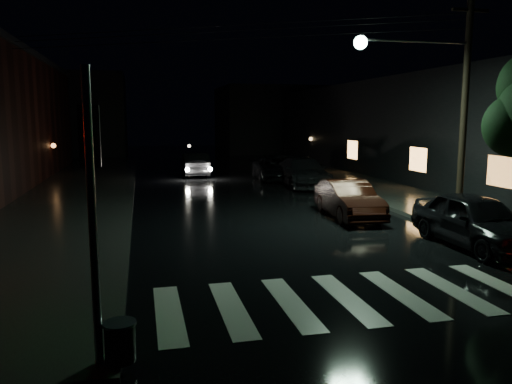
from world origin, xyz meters
TOP-DOWN VIEW (x-y plane):
  - ground at (0.00, 0.00)m, footprint 120.00×120.00m
  - sidewalk_left at (-5.00, 14.00)m, footprint 6.00×44.00m
  - sidewalk_right at (10.00, 14.00)m, footprint 4.00×44.00m
  - building_right at (17.00, 18.00)m, footprint 10.00×40.00m
  - building_far_left at (-10.00, 45.00)m, footprint 14.00×10.00m
  - building_far_right at (14.00, 45.00)m, footprint 14.00×10.00m
  - crosswalk at (3.00, 0.50)m, footprint 9.00×3.00m
  - signal_pole_corner at (-2.14, -1.46)m, footprint 0.68×0.61m
  - utility_pole at (8.83, 7.00)m, footprint 4.92×0.44m
  - parked_car_a at (7.60, 3.52)m, footprint 1.85×4.54m
  - parked_car_b at (5.80, 8.31)m, footprint 1.76×4.31m
  - parked_car_c at (6.95, 17.04)m, footprint 2.51×5.45m
  - parked_car_d at (6.16, 20.07)m, footprint 2.55×4.90m
  - oncoming_car at (1.76, 23.40)m, footprint 1.62×4.48m

SIDE VIEW (x-z plane):
  - ground at x=0.00m, z-range 0.00..0.00m
  - crosswalk at x=3.00m, z-range 0.00..0.01m
  - sidewalk_left at x=-5.00m, z-range 0.00..0.15m
  - sidewalk_right at x=10.00m, z-range 0.00..0.15m
  - parked_car_d at x=6.16m, z-range 0.00..1.32m
  - parked_car_b at x=5.80m, z-range 0.00..1.39m
  - oncoming_car at x=1.76m, z-range 0.00..1.47m
  - parked_car_a at x=7.60m, z-range 0.00..1.54m
  - parked_car_c at x=6.95m, z-range 0.00..1.54m
  - signal_pole_corner at x=-2.14m, z-range -0.56..3.64m
  - building_right at x=17.00m, z-range 0.00..6.00m
  - building_far_right at x=14.00m, z-range 0.00..7.00m
  - building_far_left at x=-10.00m, z-range 0.00..8.00m
  - utility_pole at x=8.83m, z-range 0.60..8.60m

